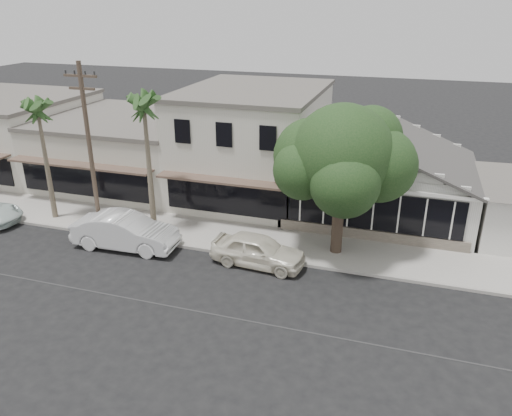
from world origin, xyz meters
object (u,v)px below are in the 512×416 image
(car_0, at_px, (258,250))
(car_1, at_px, (125,232))
(utility_pole, at_px, (90,147))
(shade_tree, at_px, (342,157))

(car_0, xyz_separation_m, car_1, (-6.90, -0.30, 0.12))
(utility_pole, bearing_deg, car_0, -4.73)
(utility_pole, distance_m, shade_tree, 12.54)
(car_0, relative_size, shade_tree, 0.60)
(car_1, bearing_deg, car_0, -90.10)
(car_1, bearing_deg, utility_pole, 62.15)
(utility_pole, height_order, car_0, utility_pole)
(utility_pole, distance_m, car_1, 4.62)
(utility_pole, relative_size, car_1, 1.68)
(utility_pole, relative_size, shade_tree, 1.21)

